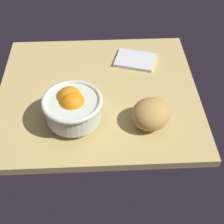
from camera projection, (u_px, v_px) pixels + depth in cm
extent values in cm
cube|color=tan|center=(98.00, 94.00, 117.44)|extent=(73.91, 66.40, 3.00)
cylinder|color=silver|center=(74.00, 119.00, 105.16)|extent=(9.05, 9.05, 2.27)
cylinder|color=silver|center=(73.00, 109.00, 101.67)|extent=(18.12, 18.12, 7.32)
torus|color=silver|center=(72.00, 101.00, 99.01)|extent=(19.72, 19.72, 1.60)
sphere|color=orange|center=(70.00, 100.00, 101.89)|extent=(8.88, 8.88, 8.88)
sphere|color=orange|center=(73.00, 105.00, 100.30)|extent=(8.70, 8.70, 8.70)
sphere|color=orange|center=(73.00, 105.00, 100.28)|extent=(8.89, 8.89, 8.89)
sphere|color=orange|center=(73.00, 105.00, 100.46)|extent=(7.42, 7.42, 7.42)
sphere|color=orange|center=(73.00, 105.00, 100.38)|extent=(8.10, 8.10, 8.10)
ellipsoid|color=#B79048|center=(151.00, 114.00, 102.07)|extent=(17.62, 17.78, 9.05)
cube|color=silver|center=(135.00, 60.00, 128.07)|extent=(18.34, 15.71, 1.36)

